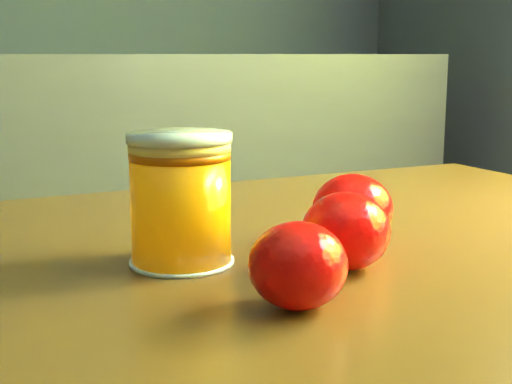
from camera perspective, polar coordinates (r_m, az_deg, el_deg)
name	(u,v)px	position (r m, az deg, el deg)	size (l,w,h in m)	color
juice_glass	(181,200)	(0.53, -6.04, -0.64)	(0.08, 0.08, 0.10)	orange
orange_front	(346,231)	(0.53, 7.21, -3.11)	(0.07, 0.07, 0.06)	#F60D04
orange_back	(352,209)	(0.60, 7.72, -1.38)	(0.07, 0.07, 0.06)	#F60D04
orange_extra	(298,265)	(0.44, 3.37, -5.89)	(0.06, 0.06, 0.05)	#F60D04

